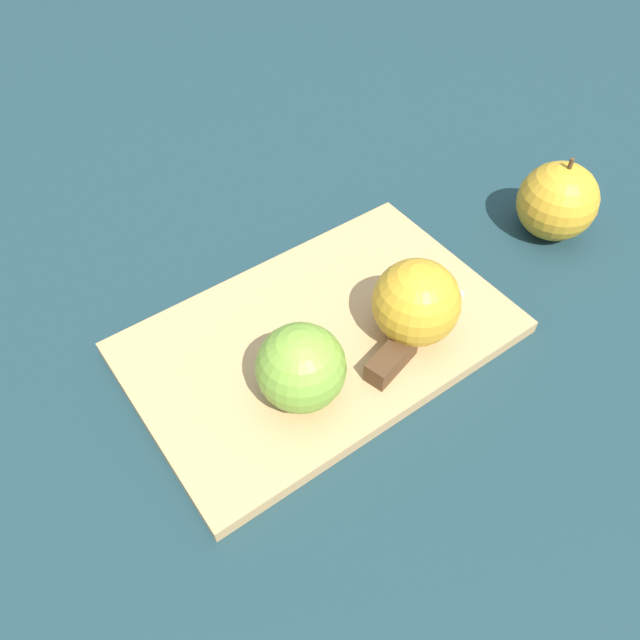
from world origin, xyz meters
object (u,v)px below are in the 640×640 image
apple_half_left (301,367)px  apple_half_right (416,302)px  knife (397,354)px  apple_whole (557,201)px

apple_half_left → apple_half_right: bearing=-102.9°
apple_half_right → knife: size_ratio=0.56×
apple_half_right → apple_whole: (0.24, 0.06, -0.01)m
apple_half_left → apple_whole: size_ratio=0.79×
apple_half_left → apple_half_right: 0.13m
apple_half_right → apple_half_left: bearing=153.9°
apple_half_left → apple_whole: (0.37, 0.07, -0.01)m
apple_half_left → apple_half_right: (0.13, 0.01, 0.00)m
apple_half_left → apple_half_right: apple_half_right is taller
apple_half_right → knife: 0.05m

